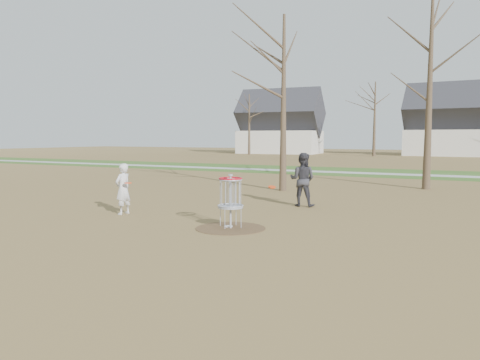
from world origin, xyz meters
name	(u,v)px	position (x,y,z in m)	size (l,w,h in m)	color
ground	(231,228)	(0.00, 0.00, 0.00)	(160.00, 160.00, 0.00)	brown
green_band	(383,173)	(0.00, 21.00, 0.01)	(160.00, 8.00, 0.01)	#2D5119
footpath	(380,174)	(0.00, 20.00, 0.01)	(160.00, 1.50, 0.01)	#9E9E99
dirt_circle	(231,228)	(0.00, 0.00, 0.01)	(1.80, 1.80, 0.01)	#47331E
player_standing	(123,189)	(-3.93, 0.46, 0.77)	(0.56, 0.37, 1.54)	silver
player_throwing	(302,180)	(0.32, 4.51, 0.90)	(0.88, 0.68, 1.81)	#302F33
disc_grounded	(228,226)	(-0.14, 0.14, 0.02)	(0.22, 0.22, 0.02)	white
discs_in_play	(203,185)	(-1.62, 1.28, 0.92)	(4.11, 1.98, 0.16)	red
disc_golf_basket	(231,193)	(0.00, 0.00, 0.91)	(0.64, 0.64, 1.35)	#9EA3AD
bare_trees	(435,104)	(1.78, 35.79, 5.35)	(52.62, 44.98, 9.00)	#382B1E
houses_row	(469,127)	(4.32, 52.56, 3.52)	(56.51, 10.01, 7.26)	silver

